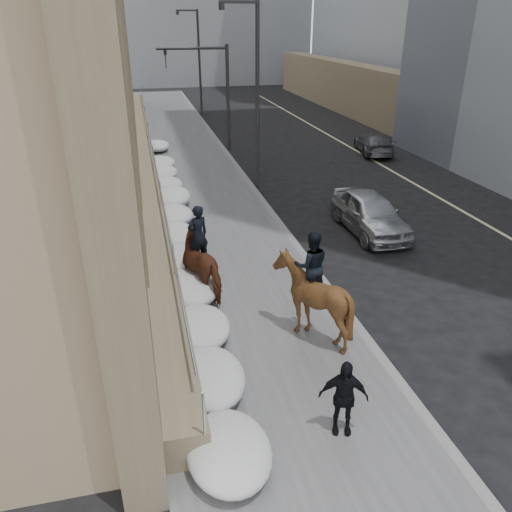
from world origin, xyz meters
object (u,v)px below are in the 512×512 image
(mounted_horse_right, at_px, (311,294))
(pedestrian, at_px, (343,397))
(car_silver, at_px, (370,213))
(mounted_horse_left, at_px, (205,261))
(car_grey, at_px, (374,143))

(mounted_horse_right, xyz_separation_m, pedestrian, (-0.46, -3.20, -0.35))
(mounted_horse_right, relative_size, car_silver, 0.61)
(mounted_horse_left, distance_m, car_grey, 19.08)
(mounted_horse_left, xyz_separation_m, mounted_horse_right, (2.21, -2.71, 0.15))
(mounted_horse_right, xyz_separation_m, car_silver, (4.42, 6.15, -0.51))
(car_grey, bearing_deg, mounted_horse_right, 72.74)
(car_silver, bearing_deg, mounted_horse_right, -125.35)
(mounted_horse_right, height_order, car_silver, mounted_horse_right)
(mounted_horse_left, relative_size, mounted_horse_right, 0.96)
(car_silver, distance_m, car_grey, 12.55)
(mounted_horse_left, distance_m, car_silver, 7.48)
(pedestrian, height_order, car_grey, pedestrian)
(mounted_horse_right, relative_size, pedestrian, 1.71)
(mounted_horse_right, height_order, car_grey, mounted_horse_right)
(mounted_horse_right, distance_m, car_grey, 20.06)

